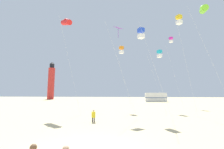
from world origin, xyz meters
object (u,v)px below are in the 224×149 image
kite_box_magenta (171,40)px  rv_van_white (156,97)px  kite_box_orange (121,50)px  kite_tube_scarlet (66,22)px  kite_diamond_violet (118,31)px  kite_tube_lime (204,9)px  kite_box_cyan (159,54)px  kite_box_blue (141,33)px  lighthouse_distant (51,82)px  kite_box_gold (179,20)px  kite_flyer_standing (93,115)px

kite_box_magenta → rv_van_white: size_ratio=2.22×
kite_box_orange → kite_tube_scarlet: bearing=-142.9°
kite_diamond_violet → kite_tube_lime: 9.87m
kite_box_cyan → kite_tube_scarlet: 14.42m
kite_box_cyan → kite_box_magenta: 10.52m
kite_box_blue → kite_diamond_violet: (-2.57, 0.48, 0.61)m
kite_box_blue → kite_tube_lime: 7.63m
rv_van_white → kite_tube_lime: bearing=-89.9°
lighthouse_distant → rv_van_white: size_ratio=2.59×
kite_box_blue → kite_box_orange: (-2.63, 7.42, 0.37)m
kite_box_cyan → kite_box_gold: size_ratio=0.74×
kite_box_cyan → kite_tube_scarlet: bearing=-158.2°
kite_box_orange → kite_diamond_violet: bearing=-89.5°
kite_box_orange → kite_box_gold: kite_box_gold is taller
kite_box_gold → kite_tube_scarlet: (-14.78, -0.91, 0.14)m
kite_box_blue → kite_box_orange: size_ratio=0.96×
kite_box_gold → kite_tube_scarlet: 14.81m
kite_flyer_standing → kite_diamond_violet: size_ratio=0.11×
kite_box_blue → lighthouse_distant: bearing=127.9°
kite_box_blue → kite_box_gold: bearing=30.4°
kite_box_orange → kite_box_gold: (7.70, -4.44, 2.41)m
kite_box_gold → lighthouse_distant: size_ratio=0.75×
kite_box_orange → rv_van_white: 28.15m
kite_tube_lime → rv_van_white: 33.70m
kite_box_cyan → rv_van_white: bearing=82.8°
kite_flyer_standing → kite_box_gold: (9.72, 5.44, 11.37)m
kite_box_orange → kite_box_gold: bearing=-30.0°
kite_tube_scarlet → lighthouse_distant: bearing=120.9°
kite_box_orange → rv_van_white: (9.16, 25.33, -8.18)m
kite_flyer_standing → kite_box_cyan: bearing=-144.0°
kite_box_blue → kite_box_gold: 6.50m
kite_box_blue → lighthouse_distant: size_ratio=0.58×
kite_box_orange → kite_tube_scarlet: kite_tube_scarlet is taller
kite_box_magenta → kite_diamond_violet: (-9.94, -15.05, -3.97)m
kite_box_cyan → kite_flyer_standing: bearing=-129.3°
kite_tube_scarlet → lighthouse_distant: lighthouse_distant is taller
kite_box_gold → rv_van_white: (1.47, 29.77, -10.59)m
kite_diamond_violet → kite_tube_scarlet: bearing=167.5°
rv_van_white → kite_box_orange: bearing=-110.8°
kite_box_blue → kite_box_magenta: kite_box_magenta is taller
kite_box_orange → kite_tube_scarlet: size_ratio=0.79×
kite_box_blue → kite_diamond_violet: size_ratio=0.93×
kite_box_cyan → kite_box_gold: kite_box_gold is taller
kite_tube_scarlet → rv_van_white: kite_tube_scarlet is taller
kite_diamond_violet → kite_box_gold: 8.32m
kite_box_magenta → kite_diamond_violet: kite_box_magenta is taller
kite_box_cyan → kite_box_orange: bearing=178.5°
kite_tube_scarlet → kite_box_cyan: bearing=21.8°
kite_box_magenta → kite_box_gold: 12.90m
kite_box_cyan → lighthouse_distant: size_ratio=0.55×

